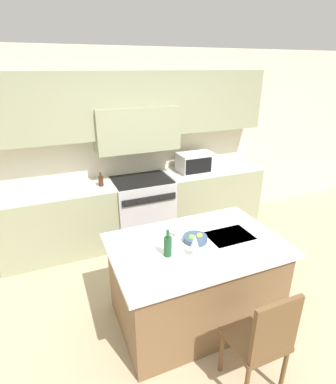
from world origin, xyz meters
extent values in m
plane|color=tan|center=(0.00, 0.00, 0.00)|extent=(10.00, 10.00, 0.00)
cube|color=beige|center=(0.00, 2.31, 1.35)|extent=(10.00, 0.06, 2.70)
cube|color=gray|center=(0.00, 2.11, 1.98)|extent=(3.92, 0.34, 0.85)
cube|color=gray|center=(0.00, 2.08, 1.65)|extent=(1.17, 0.40, 0.60)
cube|color=gray|center=(-1.19, 1.97, 0.46)|extent=(1.54, 0.62, 0.92)
cube|color=silver|center=(-1.19, 1.97, 0.93)|extent=(1.54, 0.62, 0.03)
cube|color=gray|center=(1.19, 1.97, 0.46)|extent=(1.54, 0.62, 0.92)
cube|color=silver|center=(1.19, 1.97, 0.93)|extent=(1.54, 0.62, 0.03)
cube|color=#B7B7BC|center=(0.00, 1.95, 0.47)|extent=(0.84, 0.66, 0.93)
cube|color=black|center=(0.00, 1.95, 0.94)|extent=(0.81, 0.61, 0.01)
cube|color=black|center=(0.00, 1.60, 0.76)|extent=(0.77, 0.02, 0.09)
cylinder|color=black|center=(-0.33, 1.59, 0.76)|extent=(0.04, 0.02, 0.04)
cylinder|color=black|center=(-0.16, 1.59, 0.76)|extent=(0.04, 0.02, 0.04)
cylinder|color=black|center=(0.00, 1.59, 0.76)|extent=(0.04, 0.02, 0.04)
cylinder|color=black|center=(0.16, 1.59, 0.76)|extent=(0.04, 0.02, 0.04)
cylinder|color=black|center=(0.33, 1.59, 0.76)|extent=(0.04, 0.02, 0.04)
cube|color=silver|center=(0.89, 1.97, 1.09)|extent=(0.55, 0.37, 0.28)
cube|color=black|center=(0.84, 1.78, 1.09)|extent=(0.43, 0.01, 0.23)
cube|color=brown|center=(-0.01, 0.21, 0.42)|extent=(1.54, 0.99, 0.84)
cube|color=white|center=(-0.01, 0.21, 0.87)|extent=(1.64, 1.07, 0.04)
cube|color=#2D2D30|center=(0.36, 0.21, 0.88)|extent=(0.44, 0.32, 0.01)
cylinder|color=#B2B2B7|center=(0.36, 0.40, 0.89)|extent=(0.02, 0.02, 0.00)
cube|color=brown|center=(0.09, -0.61, 0.47)|extent=(0.42, 0.40, 0.04)
cube|color=brown|center=(0.09, -0.79, 0.74)|extent=(0.40, 0.04, 0.50)
cylinder|color=brown|center=(-0.09, -0.44, 0.22)|extent=(0.04, 0.04, 0.45)
cylinder|color=brown|center=(0.27, -0.44, 0.22)|extent=(0.04, 0.04, 0.45)
cylinder|color=brown|center=(0.27, -0.78, 0.22)|extent=(0.04, 0.04, 0.45)
cylinder|color=#194723|center=(-0.34, 0.13, 0.98)|extent=(0.07, 0.07, 0.18)
cylinder|color=#194723|center=(-0.34, 0.13, 1.11)|extent=(0.03, 0.03, 0.08)
cylinder|color=white|center=(-0.13, 0.03, 0.89)|extent=(0.07, 0.07, 0.01)
cylinder|color=white|center=(-0.13, 0.03, 0.94)|extent=(0.01, 0.01, 0.09)
cone|color=white|center=(-0.13, 0.03, 1.04)|extent=(0.08, 0.08, 0.12)
cylinder|color=white|center=(-0.15, 0.38, 0.89)|extent=(0.07, 0.07, 0.01)
cylinder|color=white|center=(-0.15, 0.38, 0.94)|extent=(0.01, 0.01, 0.09)
cone|color=white|center=(-0.15, 0.38, 1.04)|extent=(0.08, 0.08, 0.12)
cylinder|color=#384C6B|center=(-0.01, 0.25, 0.91)|extent=(0.23, 0.23, 0.05)
sphere|color=#66A83D|center=(-0.05, 0.25, 0.93)|extent=(0.07, 0.07, 0.07)
sphere|color=gold|center=(0.04, 0.25, 0.93)|extent=(0.07, 0.07, 0.07)
cylinder|color=#422314|center=(-0.59, 1.90, 1.02)|extent=(0.06, 0.06, 0.14)
cylinder|color=#422314|center=(-0.59, 1.90, 1.11)|extent=(0.02, 0.02, 0.06)
camera|label=1|loc=(-1.21, -1.94, 2.44)|focal=28.00mm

